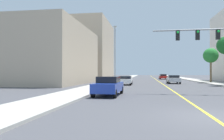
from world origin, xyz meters
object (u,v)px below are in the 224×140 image
(street_lamp, at_px, (115,52))
(car_blue, at_px, (109,86))
(car_white, at_px, (126,80))
(car_red, at_px, (163,77))
(car_silver, at_px, (173,79))
(palm_far, at_px, (211,56))

(street_lamp, distance_m, car_blue, 17.68)
(car_white, height_order, car_red, car_red)
(car_silver, bearing_deg, car_blue, -111.11)
(car_silver, xyz_separation_m, car_red, (0.06, 21.98, 0.01))
(car_silver, relative_size, car_red, 0.86)
(street_lamp, distance_m, car_white, 5.32)
(street_lamp, xyz_separation_m, palm_far, (16.03, 6.04, -0.39))
(palm_far, relative_size, car_blue, 1.28)
(street_lamp, bearing_deg, car_blue, -83.80)
(street_lamp, distance_m, car_red, 26.63)
(car_blue, xyz_separation_m, car_white, (0.07, 14.79, -0.09))
(car_silver, distance_m, car_red, 21.98)
(car_blue, height_order, car_silver, car_blue)
(street_lamp, xyz_separation_m, car_blue, (1.85, -17.05, -4.33))
(palm_far, distance_m, car_red, 20.08)
(palm_far, distance_m, car_silver, 8.58)
(street_lamp, height_order, car_white, street_lamp)
(palm_far, height_order, car_blue, palm_far)
(car_blue, xyz_separation_m, car_red, (7.50, 41.59, -0.06))
(street_lamp, xyz_separation_m, car_silver, (9.29, 2.57, -4.39))
(car_silver, bearing_deg, car_white, -147.17)
(car_blue, relative_size, car_white, 1.12)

